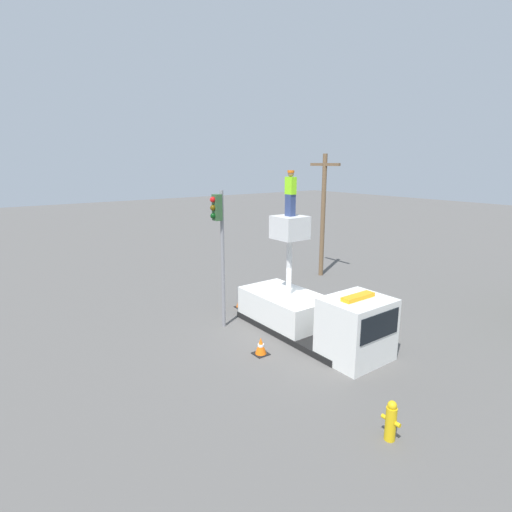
{
  "coord_description": "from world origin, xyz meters",
  "views": [
    {
      "loc": [
        10.95,
        -10.25,
        6.62
      ],
      "look_at": [
        -1.49,
        -1.07,
        2.99
      ],
      "focal_mm": 28.0,
      "sensor_mm": 36.0,
      "label": 1
    }
  ],
  "objects_px": {
    "worker": "(290,193)",
    "fire_hydrant": "(391,421)",
    "bucket_truck": "(310,313)",
    "traffic_cone_curbside": "(261,346)",
    "traffic_light_pole": "(219,233)",
    "utility_pole": "(323,211)",
    "traffic_cone_rear": "(240,302)"
  },
  "relations": [
    {
      "from": "traffic_light_pole",
      "to": "worker",
      "type": "bearing_deg",
      "value": 55.69
    },
    {
      "from": "bucket_truck",
      "to": "traffic_cone_curbside",
      "type": "xyz_separation_m",
      "value": [
        0.07,
        -2.42,
        -0.65
      ]
    },
    {
      "from": "bucket_truck",
      "to": "worker",
      "type": "xyz_separation_m",
      "value": [
        -1.27,
        0.0,
        4.52
      ]
    },
    {
      "from": "bucket_truck",
      "to": "worker",
      "type": "relative_size",
      "value": 3.75
    },
    {
      "from": "bucket_truck",
      "to": "utility_pole",
      "type": "height_order",
      "value": "utility_pole"
    },
    {
      "from": "traffic_light_pole",
      "to": "traffic_cone_curbside",
      "type": "distance_m",
      "value": 4.66
    },
    {
      "from": "bucket_truck",
      "to": "fire_hydrant",
      "type": "relative_size",
      "value": 6.21
    },
    {
      "from": "traffic_light_pole",
      "to": "traffic_cone_rear",
      "type": "relative_size",
      "value": 9.71
    },
    {
      "from": "bucket_truck",
      "to": "worker",
      "type": "distance_m",
      "value": 4.69
    },
    {
      "from": "utility_pole",
      "to": "traffic_cone_curbside",
      "type": "bearing_deg",
      "value": -56.51
    },
    {
      "from": "worker",
      "to": "fire_hydrant",
      "type": "relative_size",
      "value": 1.66
    },
    {
      "from": "bucket_truck",
      "to": "traffic_cone_curbside",
      "type": "height_order",
      "value": "bucket_truck"
    },
    {
      "from": "traffic_cone_rear",
      "to": "worker",
      "type": "bearing_deg",
      "value": 7.39
    },
    {
      "from": "fire_hydrant",
      "to": "traffic_cone_curbside",
      "type": "relative_size",
      "value": 1.68
    },
    {
      "from": "traffic_light_pole",
      "to": "fire_hydrant",
      "type": "xyz_separation_m",
      "value": [
        8.33,
        -0.29,
        -3.43
      ]
    },
    {
      "from": "traffic_light_pole",
      "to": "utility_pole",
      "type": "xyz_separation_m",
      "value": [
        -3.11,
        8.94,
        -0.08
      ]
    },
    {
      "from": "utility_pole",
      "to": "bucket_truck",
      "type": "bearing_deg",
      "value": -48.24
    },
    {
      "from": "bucket_truck",
      "to": "fire_hydrant",
      "type": "height_order",
      "value": "bucket_truck"
    },
    {
      "from": "fire_hydrant",
      "to": "utility_pole",
      "type": "bearing_deg",
      "value": 141.11
    },
    {
      "from": "traffic_light_pole",
      "to": "traffic_cone_rear",
      "type": "height_order",
      "value": "traffic_light_pole"
    },
    {
      "from": "traffic_cone_curbside",
      "to": "fire_hydrant",
      "type": "bearing_deg",
      "value": -1.64
    },
    {
      "from": "worker",
      "to": "traffic_cone_curbside",
      "type": "height_order",
      "value": "worker"
    },
    {
      "from": "utility_pole",
      "to": "traffic_cone_rear",
      "type": "bearing_deg",
      "value": -76.54
    },
    {
      "from": "traffic_light_pole",
      "to": "traffic_cone_rear",
      "type": "xyz_separation_m",
      "value": [
        -1.43,
        1.9,
        -3.67
      ]
    },
    {
      "from": "worker",
      "to": "fire_hydrant",
      "type": "distance_m",
      "value": 8.78
    },
    {
      "from": "traffic_cone_rear",
      "to": "utility_pole",
      "type": "relative_size",
      "value": 0.08
    },
    {
      "from": "traffic_cone_rear",
      "to": "traffic_cone_curbside",
      "type": "distance_m",
      "value": 4.78
    },
    {
      "from": "traffic_light_pole",
      "to": "utility_pole",
      "type": "bearing_deg",
      "value": 109.19
    },
    {
      "from": "bucket_truck",
      "to": "worker",
      "type": "height_order",
      "value": "worker"
    },
    {
      "from": "worker",
      "to": "utility_pole",
      "type": "xyz_separation_m",
      "value": [
        -4.67,
        6.65,
        -1.6
      ]
    },
    {
      "from": "traffic_light_pole",
      "to": "fire_hydrant",
      "type": "bearing_deg",
      "value": -2.02
    },
    {
      "from": "traffic_cone_rear",
      "to": "utility_pole",
      "type": "distance_m",
      "value": 8.08
    }
  ]
}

